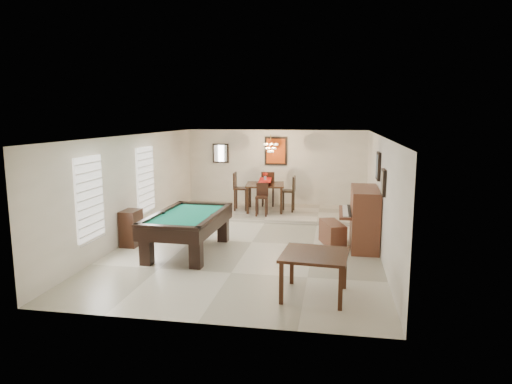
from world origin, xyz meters
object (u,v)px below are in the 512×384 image
(pool_table, at_px, (188,233))
(chandelier, at_px, (271,144))
(dining_chair_north, at_px, (268,189))
(flower_vase, at_px, (265,176))
(upright_piano, at_px, (357,217))
(apothecary_chest, at_px, (131,228))
(dining_table, at_px, (265,195))
(dining_chair_east, at_px, (288,194))
(dining_chair_south, at_px, (262,200))
(square_table, at_px, (314,275))
(piano_bench, at_px, (332,234))
(dining_chair_west, at_px, (241,191))

(pool_table, xyz_separation_m, chandelier, (1.28, 4.24, 1.77))
(dining_chair_north, bearing_deg, flower_vase, 85.34)
(upright_piano, relative_size, apothecary_chest, 1.96)
(dining_table, bearing_deg, flower_vase, 180.00)
(flower_vase, relative_size, dining_chair_east, 0.23)
(pool_table, relative_size, chandelier, 4.31)
(dining_chair_south, bearing_deg, upright_piano, -44.61)
(square_table, height_order, chandelier, chandelier)
(piano_bench, height_order, dining_chair_east, dining_chair_east)
(pool_table, bearing_deg, dining_chair_west, 86.88)
(dining_table, height_order, dining_chair_north, dining_chair_north)
(pool_table, xyz_separation_m, dining_chair_south, (1.12, 3.53, 0.17))
(flower_vase, height_order, dining_chair_west, flower_vase)
(square_table, height_order, dining_chair_west, dining_chair_west)
(square_table, distance_m, piano_bench, 3.24)
(piano_bench, bearing_deg, dining_chair_east, 113.87)
(square_table, xyz_separation_m, flower_vase, (-1.84, 6.36, 0.83))
(pool_table, relative_size, dining_chair_north, 2.25)
(apothecary_chest, bearing_deg, dining_chair_east, 50.42)
(upright_piano, xyz_separation_m, dining_chair_south, (-2.67, 2.40, -0.10))
(dining_chair_north, distance_m, chandelier, 1.73)
(dining_chair_west, distance_m, chandelier, 1.75)
(flower_vase, bearing_deg, dining_chair_south, -89.05)
(dining_table, bearing_deg, pool_table, -104.56)
(square_table, distance_m, dining_table, 6.63)
(piano_bench, relative_size, chandelier, 1.67)
(piano_bench, distance_m, chandelier, 4.14)
(flower_vase, relative_size, dining_chair_west, 0.21)
(dining_chair_south, bearing_deg, square_table, -74.64)
(dining_chair_north, xyz_separation_m, chandelier, (0.20, -0.82, 1.51))
(pool_table, height_order, dining_chair_east, dining_chair_east)
(chandelier, bearing_deg, dining_chair_south, -102.64)
(apothecary_chest, bearing_deg, upright_piano, 9.20)
(upright_piano, xyz_separation_m, dining_chair_west, (-3.44, 3.11, 0.02))
(upright_piano, bearing_deg, piano_bench, -179.77)
(pool_table, bearing_deg, square_table, -33.90)
(dining_chair_west, bearing_deg, square_table, -160.55)
(upright_piano, bearing_deg, dining_chair_west, 137.92)
(dining_table, height_order, dining_chair_west, dining_chair_west)
(dining_chair_south, relative_size, dining_chair_north, 0.84)
(dining_chair_west, bearing_deg, chandelier, -92.66)
(dining_table, xyz_separation_m, dining_chair_north, (-0.03, 0.79, 0.09))
(pool_table, relative_size, square_table, 2.35)
(square_table, height_order, flower_vase, flower_vase)
(square_table, relative_size, chandelier, 1.83)
(dining_table, distance_m, dining_chair_north, 0.80)
(apothecary_chest, height_order, dining_table, dining_table)
(dining_table, bearing_deg, dining_chair_south, -89.05)
(chandelier, bearing_deg, dining_chair_west, -179.81)
(pool_table, distance_m, chandelier, 4.77)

